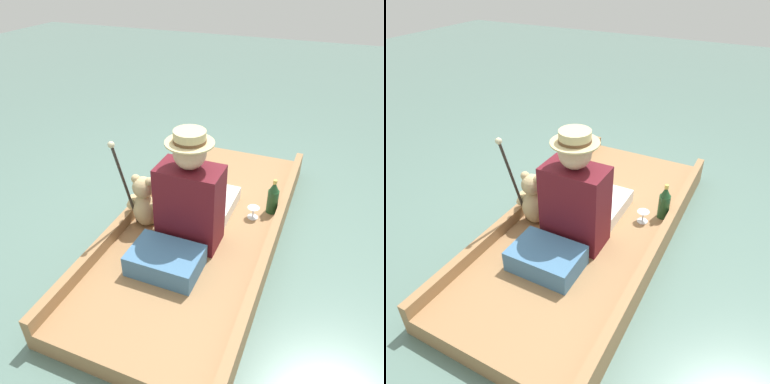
% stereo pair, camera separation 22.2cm
% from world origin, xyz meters
% --- Properties ---
extents(ground_plane, '(16.00, 16.00, 0.00)m').
position_xyz_m(ground_plane, '(0.00, 0.00, 0.00)').
color(ground_plane, slate).
extents(punt_boat, '(1.13, 2.54, 0.23)m').
position_xyz_m(punt_boat, '(0.00, 0.00, 0.08)').
color(punt_boat, '#997047').
rests_on(punt_boat, ground_plane).
extents(seat_cushion, '(0.46, 0.32, 0.15)m').
position_xyz_m(seat_cushion, '(-0.05, -0.54, 0.21)').
color(seat_cushion, teal).
rests_on(seat_cushion, punt_boat).
extents(seated_person, '(0.43, 0.80, 0.84)m').
position_xyz_m(seated_person, '(-0.02, -0.12, 0.44)').
color(seated_person, white).
rests_on(seated_person, punt_boat).
extents(teddy_bear, '(0.30, 0.17, 0.43)m').
position_xyz_m(teddy_bear, '(-0.39, -0.16, 0.34)').
color(teddy_bear, tan).
rests_on(teddy_bear, punt_boat).
extents(wine_glass, '(0.09, 0.09, 0.09)m').
position_xyz_m(wine_glass, '(0.34, 0.22, 0.20)').
color(wine_glass, silver).
rests_on(wine_glass, punt_boat).
extents(walking_cane, '(0.04, 0.25, 0.77)m').
position_xyz_m(walking_cane, '(-0.46, -0.30, 0.59)').
color(walking_cane, '#2D2823').
rests_on(walking_cane, punt_boat).
extents(champagne_bottle, '(0.09, 0.09, 0.29)m').
position_xyz_m(champagne_bottle, '(0.45, 0.35, 0.27)').
color(champagne_bottle, '#1E4723').
rests_on(champagne_bottle, punt_boat).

